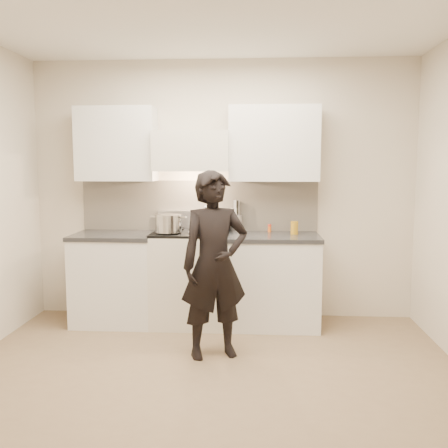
% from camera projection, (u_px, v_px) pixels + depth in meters
% --- Properties ---
extents(ground_plane, '(4.00, 4.00, 0.00)m').
position_uv_depth(ground_plane, '(207.00, 384.00, 3.70)').
color(ground_plane, '#7F684C').
extents(room_shell, '(4.04, 3.54, 2.70)m').
position_uv_depth(room_shell, '(204.00, 167.00, 3.88)').
color(room_shell, beige).
rests_on(room_shell, ground).
extents(stove, '(0.76, 0.65, 0.96)m').
position_uv_depth(stove, '(191.00, 277.00, 5.08)').
color(stove, silver).
rests_on(stove, ground).
extents(counter_right, '(0.92, 0.67, 0.92)m').
position_uv_depth(counter_right, '(273.00, 280.00, 5.03)').
color(counter_right, silver).
rests_on(counter_right, ground).
extents(counter_left, '(0.82, 0.67, 0.92)m').
position_uv_depth(counter_left, '(116.00, 278.00, 5.13)').
color(counter_left, silver).
rests_on(counter_left, ground).
extents(wok, '(0.33, 0.40, 0.26)m').
position_uv_depth(wok, '(211.00, 221.00, 5.09)').
color(wok, '#B3B3B4').
rests_on(wok, stove).
extents(stock_pot, '(0.36, 0.31, 0.17)m').
position_uv_depth(stock_pot, '(168.00, 223.00, 4.88)').
color(stock_pot, '#B3B3B4').
rests_on(stock_pot, stove).
extents(utensil_crock, '(0.12, 0.12, 0.33)m').
position_uv_depth(utensil_crock, '(236.00, 222.00, 5.23)').
color(utensil_crock, silver).
rests_on(utensil_crock, counter_right).
extents(spice_jar, '(0.04, 0.04, 0.08)m').
position_uv_depth(spice_jar, '(269.00, 228.00, 5.17)').
color(spice_jar, '#DB5C18').
rests_on(spice_jar, counter_right).
extents(oil_glass, '(0.07, 0.07, 0.13)m').
position_uv_depth(oil_glass, '(294.00, 228.00, 5.01)').
color(oil_glass, '#A97A17').
rests_on(oil_glass, counter_right).
extents(person, '(0.67, 0.56, 1.57)m').
position_uv_depth(person, '(215.00, 265.00, 4.16)').
color(person, black).
rests_on(person, ground).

